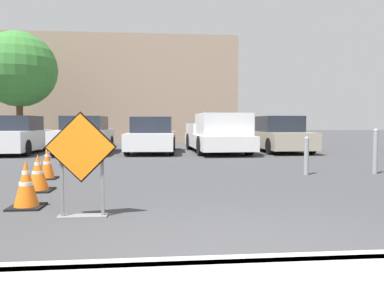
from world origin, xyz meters
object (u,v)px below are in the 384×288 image
(parked_car_third, at_px, (152,136))
(pickup_truck, at_px, (218,135))
(traffic_cone_third, at_px, (47,163))
(parked_car_second, at_px, (85,136))
(road_closed_sign, at_px, (81,159))
(bollard_nearest, at_px, (306,155))
(parked_car_fourth, at_px, (280,136))
(bollard_second, at_px, (375,150))
(traffic_cone_second, at_px, (38,173))
(parked_car_nearest, at_px, (17,136))
(traffic_cone_nearest, at_px, (26,185))

(parked_car_third, height_order, pickup_truck, pickup_truck)
(traffic_cone_third, xyz_separation_m, parked_car_second, (-0.49, 6.98, 0.36))
(road_closed_sign, distance_m, bollard_nearest, 5.81)
(road_closed_sign, distance_m, parked_car_fourth, 12.22)
(parked_car_third, bearing_deg, bollard_second, 130.93)
(bollard_second, bearing_deg, traffic_cone_third, -179.26)
(road_closed_sign, distance_m, traffic_cone_second, 2.38)
(road_closed_sign, height_order, parked_car_third, parked_car_third)
(road_closed_sign, height_order, parked_car_fourth, parked_car_fourth)
(parked_car_nearest, distance_m, bollard_second, 12.94)
(road_closed_sign, distance_m, traffic_cone_nearest, 1.21)
(bollard_second, bearing_deg, pickup_truck, 112.52)
(road_closed_sign, xyz_separation_m, traffic_cone_nearest, (-0.92, 0.66, -0.43))
(road_closed_sign, bearing_deg, parked_car_second, 100.39)
(traffic_cone_second, xyz_separation_m, bollard_second, (7.42, 1.61, 0.25))
(pickup_truck, bearing_deg, road_closed_sign, 68.73)
(parked_car_nearest, relative_size, parked_car_third, 0.92)
(parked_car_second, distance_m, bollard_second, 10.69)
(road_closed_sign, distance_m, pickup_truck, 10.85)
(traffic_cone_nearest, bearing_deg, road_closed_sign, -35.53)
(traffic_cone_third, bearing_deg, parked_car_third, 73.00)
(parked_car_third, relative_size, parked_car_fourth, 1.11)
(bollard_nearest, bearing_deg, parked_car_second, 133.16)
(parked_car_third, bearing_deg, pickup_truck, 173.15)
(traffic_cone_second, distance_m, parked_car_third, 8.97)
(parked_car_nearest, distance_m, bollard_nearest, 11.53)
(traffic_cone_nearest, height_order, traffic_cone_third, traffic_cone_third)
(traffic_cone_second, height_order, parked_car_second, parked_car_second)
(parked_car_third, bearing_deg, parked_car_fourth, -179.02)
(traffic_cone_third, xyz_separation_m, bollard_nearest, (5.96, 0.10, 0.14))
(parked_car_nearest, xyz_separation_m, bollard_second, (10.88, -7.01, -0.11))
(parked_car_fourth, height_order, bollard_nearest, parked_car_fourth)
(road_closed_sign, bearing_deg, parked_car_nearest, 113.53)
(traffic_cone_nearest, relative_size, traffic_cone_third, 0.99)
(road_closed_sign, xyz_separation_m, traffic_cone_third, (-1.43, 3.53, -0.43))
(parked_car_nearest, xyz_separation_m, bollard_nearest, (9.16, -7.01, -0.21))
(traffic_cone_third, xyz_separation_m, parked_car_nearest, (-3.20, 7.10, 0.35))
(traffic_cone_second, distance_m, pickup_truck, 9.49)
(road_closed_sign, bearing_deg, parked_car_fourth, 59.58)
(parked_car_second, xyz_separation_m, parked_car_third, (2.71, 0.26, -0.02))
(traffic_cone_third, relative_size, bollard_second, 0.64)
(parked_car_nearest, xyz_separation_m, parked_car_fourth, (10.82, -0.10, -0.00))
(parked_car_nearest, bearing_deg, parked_car_third, -179.09)
(pickup_truck, bearing_deg, bollard_nearest, 96.33)
(traffic_cone_second, relative_size, bollard_nearest, 0.74)
(road_closed_sign, relative_size, parked_car_third, 0.30)
(traffic_cone_second, bearing_deg, bollard_second, 12.22)
(road_closed_sign, relative_size, bollard_nearest, 1.51)
(traffic_cone_nearest, relative_size, traffic_cone_second, 1.04)
(parked_car_third, distance_m, pickup_truck, 2.76)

